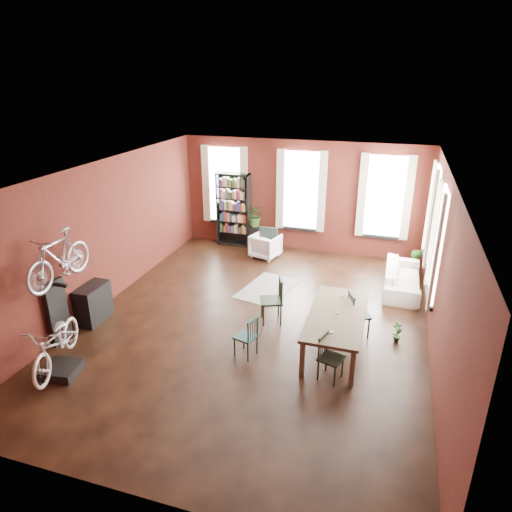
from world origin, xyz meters
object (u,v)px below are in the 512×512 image
at_px(dining_chair_a, 246,336).
at_px(white_armchair, 266,245).
at_px(dining_chair_d, 359,314).
at_px(plant_stand, 254,237).
at_px(bicycle_floor, 52,322).
at_px(cream_sofa, 403,274).
at_px(bookshelf, 234,210).
at_px(bike_trainer, 62,370).
at_px(dining_chair_b, 271,300).
at_px(console_table, 93,303).
at_px(dining_chair_c, 331,358).
at_px(dining_table, 336,331).

height_order(dining_chair_a, white_armchair, dining_chair_a).
distance_m(dining_chair_d, plant_stand, 5.39).
bearing_deg(bicycle_floor, cream_sofa, 26.61).
bearing_deg(cream_sofa, plant_stand, 68.48).
distance_m(cream_sofa, bicycle_floor, 7.77).
bearing_deg(cream_sofa, bicycle_floor, 132.88).
bearing_deg(dining_chair_d, bookshelf, 21.69).
bearing_deg(dining_chair_d, dining_chair_a, 102.01).
bearing_deg(bike_trainer, cream_sofa, 43.17).
relative_size(dining_chair_d, cream_sofa, 0.43).
relative_size(dining_chair_b, console_table, 1.22).
height_order(dining_chair_a, dining_chair_c, dining_chair_c).
relative_size(white_armchair, plant_stand, 1.17).
xyz_separation_m(dining_chair_c, bookshelf, (-3.82, 5.72, 0.69)).
xyz_separation_m(dining_chair_d, console_table, (-5.41, -1.09, -0.05)).
relative_size(dining_chair_a, dining_chair_b, 0.82).
relative_size(dining_chair_a, console_table, 1.01).
distance_m(dining_chair_b, console_table, 3.76).
height_order(dining_table, bike_trainer, dining_table).
relative_size(white_armchair, console_table, 0.93).
bearing_deg(dining_chair_c, white_armchair, 44.93).
distance_m(dining_chair_a, dining_chair_d, 2.36).
xyz_separation_m(bookshelf, console_table, (-1.28, -5.20, -0.70)).
bearing_deg(dining_chair_d, dining_chair_b, 67.23).
height_order(cream_sofa, console_table, cream_sofa).
xyz_separation_m(cream_sofa, console_table, (-6.23, -3.50, -0.01)).
distance_m(bookshelf, bike_trainer, 7.10).
xyz_separation_m(dining_table, bookshelf, (-3.77, 4.78, 0.72)).
distance_m(console_table, bicycle_floor, 1.96).
bearing_deg(dining_table, dining_chair_b, 155.95).
distance_m(dining_chair_a, bookshelf, 5.94).
xyz_separation_m(dining_chair_b, white_armchair, (-1.12, 3.44, -0.12)).
xyz_separation_m(dining_chair_a, dining_chair_b, (0.12, 1.35, 0.09)).
height_order(dining_chair_c, bike_trainer, dining_chair_c).
bearing_deg(dining_chair_b, bicycle_floor, -68.95).
height_order(bookshelf, cream_sofa, bookshelf).
bearing_deg(dining_chair_b, dining_chair_d, 68.69).
xyz_separation_m(dining_chair_a, white_armchair, (-1.00, 4.78, -0.03)).
bearing_deg(bicycle_floor, dining_chair_a, 10.78).
height_order(dining_chair_b, dining_chair_c, dining_chair_b).
bearing_deg(plant_stand, bookshelf, 180.00).
height_order(dining_chair_b, bicycle_floor, bicycle_floor).
height_order(white_armchair, cream_sofa, cream_sofa).
relative_size(cream_sofa, plant_stand, 3.27).
xyz_separation_m(dining_chair_d, cream_sofa, (0.82, 2.41, -0.04)).
height_order(dining_chair_c, bicycle_floor, bicycle_floor).
bearing_deg(bicycle_floor, plant_stand, 62.67).
relative_size(dining_chair_d, bookshelf, 0.41).
xyz_separation_m(dining_table, dining_chair_a, (-1.57, -0.69, 0.02)).
xyz_separation_m(dining_chair_c, white_armchair, (-2.62, 5.03, -0.04)).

